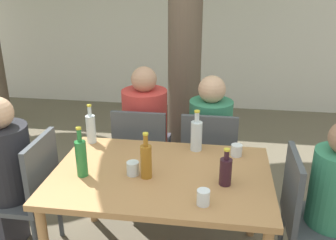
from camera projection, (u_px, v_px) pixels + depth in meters
The scene contains 16 objects.
cafe_building_wall at pixel (200, 13), 5.35m from camera, with size 10.00×0.08×2.80m.
dining_table_front at pixel (161, 183), 2.45m from camera, with size 1.41×0.94×0.74m.
patio_chair_0 at pixel (30, 189), 2.62m from camera, with size 0.44×0.44×0.92m.
patio_chair_1 at pixel (307, 213), 2.37m from camera, with size 0.44×0.44×0.92m.
patio_chair_2 at pixel (142, 151), 3.18m from camera, with size 0.44×0.44×0.92m.
patio_chair_3 at pixel (209, 156), 3.11m from camera, with size 0.44×0.44×0.92m.
person_seated_2 at pixel (147, 137), 3.38m from camera, with size 0.39×0.59×1.23m.
person_seated_3 at pixel (210, 143), 3.33m from camera, with size 0.36×0.58×1.17m.
amber_bottle_0 at pixel (146, 160), 2.33m from camera, with size 0.07×0.07×0.30m.
wine_bottle_1 at pixel (226, 171), 2.26m from camera, with size 0.08×0.08×0.24m.
water_bottle_2 at pixel (196, 135), 2.69m from camera, with size 0.08×0.08×0.30m.
green_bottle_3 at pixel (81, 157), 2.34m from camera, with size 0.07×0.07×0.33m.
water_bottle_4 at pixel (91, 128), 2.81m from camera, with size 0.07×0.07×0.30m.
drinking_glass_0 at pixel (133, 168), 2.38m from camera, with size 0.08×0.08×0.09m.
drinking_glass_1 at pixel (203, 197), 2.07m from camera, with size 0.07×0.07×0.09m.
drinking_glass_2 at pixel (237, 150), 2.63m from camera, with size 0.08×0.08×0.08m.
Camera 1 is at (0.35, -2.09, 1.95)m, focal length 40.00 mm.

